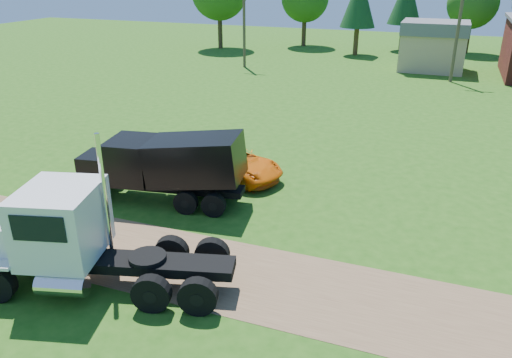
% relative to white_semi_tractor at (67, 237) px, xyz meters
% --- Properties ---
extents(ground, '(140.00, 140.00, 0.00)m').
position_rel_white_semi_tractor_xyz_m(ground, '(5.14, 2.25, -1.72)').
color(ground, '#215011').
rests_on(ground, ground).
extents(dirt_track, '(120.00, 4.20, 0.01)m').
position_rel_white_semi_tractor_xyz_m(dirt_track, '(5.14, 2.25, -1.71)').
color(dirt_track, brown).
rests_on(dirt_track, ground).
extents(white_semi_tractor, '(8.52, 4.64, 5.03)m').
position_rel_white_semi_tractor_xyz_m(white_semi_tractor, '(0.00, 0.00, 0.00)').
color(white_semi_tractor, black).
rests_on(white_semi_tractor, ground).
extents(black_dump_truck, '(7.63, 3.35, 3.24)m').
position_rel_white_semi_tractor_xyz_m(black_dump_truck, '(-0.17, 6.56, 0.06)').
color(black_dump_truck, black).
rests_on(black_dump_truck, ground).
extents(orange_pickup, '(5.76, 4.07, 1.46)m').
position_rel_white_semi_tractor_xyz_m(orange_pickup, '(1.42, 10.19, -0.99)').
color(orange_pickup, orange).
rests_on(orange_pickup, ground).
extents(spectator_b, '(0.86, 0.69, 1.67)m').
position_rel_white_semi_tractor_xyz_m(spectator_b, '(0.26, 9.74, -0.88)').
color(spectator_b, '#999999').
rests_on(spectator_b, ground).
extents(tan_shed, '(6.20, 5.40, 4.70)m').
position_rel_white_semi_tractor_xyz_m(tan_shed, '(9.14, 42.25, 0.70)').
color(tan_shed, tan).
rests_on(tan_shed, ground).
extents(utility_poles, '(42.20, 0.28, 9.00)m').
position_rel_white_semi_tractor_xyz_m(utility_poles, '(11.14, 37.25, 2.99)').
color(utility_poles, '#4A3D2A').
rests_on(utility_poles, ground).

